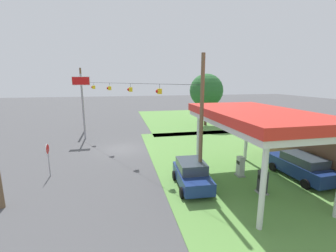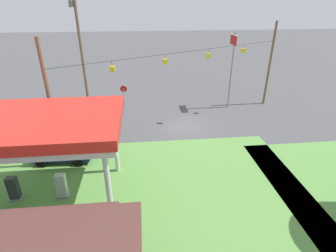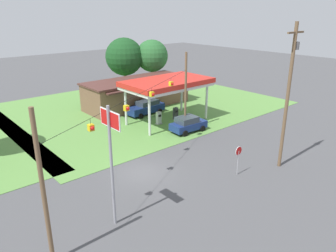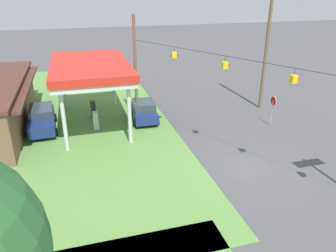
{
  "view_description": "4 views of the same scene",
  "coord_description": "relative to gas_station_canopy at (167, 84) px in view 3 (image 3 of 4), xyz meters",
  "views": [
    {
      "loc": [
        22.89,
        -0.01,
        7.03
      ],
      "look_at": [
        4.0,
        4.04,
        3.07
      ],
      "focal_mm": 24.0,
      "sensor_mm": 36.0,
      "label": 1
    },
    {
      "loc": [
        3.82,
        21.25,
        10.54
      ],
      "look_at": [
        1.95,
        3.2,
        1.71
      ],
      "focal_mm": 28.0,
      "sensor_mm": 36.0,
      "label": 2
    },
    {
      "loc": [
        -14.22,
        -19.74,
        12.78
      ],
      "look_at": [
        3.81,
        1.13,
        2.92
      ],
      "focal_mm": 35.0,
      "sensor_mm": 36.0,
      "label": 3
    },
    {
      "loc": [
        -15.74,
        9.65,
        10.53
      ],
      "look_at": [
        3.92,
        3.96,
        1.77
      ],
      "focal_mm": 35.0,
      "sensor_mm": 36.0,
      "label": 4
    }
  ],
  "objects": [
    {
      "name": "fuel_pump_near",
      "position": [
        -1.33,
        -0.0,
        -3.91
      ],
      "size": [
        0.71,
        0.56,
        1.52
      ],
      "color": "gray",
      "rests_on": "ground"
    },
    {
      "name": "signal_span_gantry",
      "position": [
        -10.06,
        -8.51,
        0.09
      ],
      "size": [
        19.54,
        10.24,
        8.64
      ],
      "color": "brown",
      "rests_on": "ground"
    },
    {
      "name": "utility_pole_main",
      "position": [
        -0.28,
        -15.21,
        1.99
      ],
      "size": [
        2.2,
        0.44,
        11.94
      ],
      "color": "brown",
      "rests_on": "ground"
    },
    {
      "name": "grass_verge_station_corner",
      "position": [
        2.0,
        8.04,
        -4.61
      ],
      "size": [
        36.0,
        28.0,
        0.04
      ],
      "primitive_type": "cube",
      "color": "#5B8E42",
      "rests_on": "ground"
    },
    {
      "name": "stop_sign_overhead",
      "position": [
        -15.36,
        -12.84,
        0.75
      ],
      "size": [
        0.22,
        2.03,
        7.75
      ],
      "color": "gray",
      "rests_on": "ground"
    },
    {
      "name": "car_at_pumps_front",
      "position": [
        -0.49,
        -4.04,
        -3.72
      ],
      "size": [
        4.19,
        2.29,
        1.77
      ],
      "rotation": [
        0.0,
        0.0,
        -0.06
      ],
      "color": "navy",
      "rests_on": "ground"
    },
    {
      "name": "tree_far_back",
      "position": [
        7.6,
        12.5,
        1.28
      ],
      "size": [
        4.98,
        4.98,
        8.42
      ],
      "color": "#4C3828",
      "rests_on": "ground"
    },
    {
      "name": "gas_station_canopy",
      "position": [
        0.0,
        0.0,
        0.0
      ],
      "size": [
        10.17,
        5.84,
        5.14
      ],
      "color": "silver",
      "rests_on": "ground"
    },
    {
      "name": "fuel_pump_far",
      "position": [
        1.33,
        -0.0,
        -3.91
      ],
      "size": [
        0.71,
        0.56,
        1.52
      ],
      "color": "gray",
      "rests_on": "ground"
    },
    {
      "name": "car_at_pumps_rear",
      "position": [
        -0.12,
        4.05,
        -3.68
      ],
      "size": [
        5.09,
        2.26,
        1.83
      ],
      "rotation": [
        0.0,
        0.0,
        3.18
      ],
      "color": "navy",
      "rests_on": "ground"
    },
    {
      "name": "stop_sign_roadside",
      "position": [
        -4.34,
        -13.82,
        -2.82
      ],
      "size": [
        0.8,
        0.08,
        2.5
      ],
      "rotation": [
        0.0,
        0.0,
        3.14
      ],
      "color": "#99999E",
      "rests_on": "ground"
    },
    {
      "name": "tree_behind_station",
      "position": [
        3.82,
        14.55,
        1.28
      ],
      "size": [
        5.74,
        5.74,
        8.79
      ],
      "color": "#4C3828",
      "rests_on": "ground"
    },
    {
      "name": "gas_station_store",
      "position": [
        1.38,
        8.02,
        -2.72
      ],
      "size": [
        14.79,
        6.23,
        3.78
      ],
      "color": "brown",
      "rests_on": "ground"
    },
    {
      "name": "ground_plane",
      "position": [
        -10.06,
        -8.5,
        -4.63
      ],
      "size": [
        160.0,
        160.0,
        0.0
      ],
      "primitive_type": "plane",
      "color": "#4C4C4F"
    }
  ]
}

